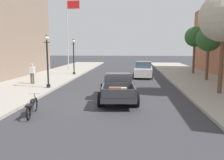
{
  "coord_description": "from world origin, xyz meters",
  "views": [
    {
      "loc": [
        1.1,
        -12.63,
        3.1
      ],
      "look_at": [
        -0.2,
        1.8,
        1.0
      ],
      "focal_mm": 36.42,
      "sensor_mm": 36.0,
      "label": 1
    }
  ],
  "objects_px": {
    "hotrod_truck_gunmetal": "(118,87)",
    "pedestrian_sidewalk_left": "(32,72)",
    "car_background_white": "(143,70)",
    "motorcycle_parked": "(32,106)",
    "street_lamp_far": "(74,54)",
    "flagpole": "(69,26)",
    "street_tree_nearest": "(224,17)",
    "street_tree_second": "(209,39)",
    "street_tree_third": "(195,37)",
    "street_lamp_near": "(47,57)"
  },
  "relations": [
    {
      "from": "car_background_white",
      "to": "street_tree_nearest",
      "type": "xyz_separation_m",
      "value": [
        4.49,
        -8.56,
        4.17
      ]
    },
    {
      "from": "car_background_white",
      "to": "street_lamp_far",
      "type": "relative_size",
      "value": 1.14
    },
    {
      "from": "motorcycle_parked",
      "to": "car_background_white",
      "type": "bearing_deg",
      "value": 67.68
    },
    {
      "from": "motorcycle_parked",
      "to": "street_lamp_near",
      "type": "relative_size",
      "value": 0.54
    },
    {
      "from": "street_lamp_far",
      "to": "street_tree_second",
      "type": "xyz_separation_m",
      "value": [
        13.13,
        -3.17,
        1.39
      ]
    },
    {
      "from": "street_lamp_near",
      "to": "street_tree_third",
      "type": "bearing_deg",
      "value": 38.79
    },
    {
      "from": "street_lamp_far",
      "to": "flagpole",
      "type": "relative_size",
      "value": 0.42
    },
    {
      "from": "hotrod_truck_gunmetal",
      "to": "flagpole",
      "type": "height_order",
      "value": "flagpole"
    },
    {
      "from": "car_background_white",
      "to": "motorcycle_parked",
      "type": "bearing_deg",
      "value": -112.32
    },
    {
      "from": "street_tree_third",
      "to": "street_lamp_far",
      "type": "bearing_deg",
      "value": -170.76
    },
    {
      "from": "street_tree_second",
      "to": "street_lamp_near",
      "type": "bearing_deg",
      "value": -158.11
    },
    {
      "from": "street_tree_third",
      "to": "motorcycle_parked",
      "type": "bearing_deg",
      "value": -124.3
    },
    {
      "from": "street_lamp_far",
      "to": "pedestrian_sidewalk_left",
      "type": "bearing_deg",
      "value": -104.05
    },
    {
      "from": "street_lamp_far",
      "to": "flagpole",
      "type": "distance_m",
      "value": 6.52
    },
    {
      "from": "street_tree_nearest",
      "to": "street_tree_second",
      "type": "xyz_separation_m",
      "value": [
        1.11,
        6.19,
        -1.16
      ]
    },
    {
      "from": "car_background_white",
      "to": "flagpole",
      "type": "height_order",
      "value": "flagpole"
    },
    {
      "from": "pedestrian_sidewalk_left",
      "to": "street_tree_third",
      "type": "bearing_deg",
      "value": 30.77
    },
    {
      "from": "flagpole",
      "to": "street_tree_nearest",
      "type": "xyz_separation_m",
      "value": [
        13.92,
        -14.6,
        -0.83
      ]
    },
    {
      "from": "pedestrian_sidewalk_left",
      "to": "street_tree_nearest",
      "type": "xyz_separation_m",
      "value": [
        13.72,
        -2.58,
        3.85
      ]
    },
    {
      "from": "pedestrian_sidewalk_left",
      "to": "hotrod_truck_gunmetal",
      "type": "bearing_deg",
      "value": -31.41
    },
    {
      "from": "car_background_white",
      "to": "pedestrian_sidewalk_left",
      "type": "height_order",
      "value": "pedestrian_sidewalk_left"
    },
    {
      "from": "street_lamp_far",
      "to": "street_tree_nearest",
      "type": "bearing_deg",
      "value": -37.89
    },
    {
      "from": "car_background_white",
      "to": "street_tree_second",
      "type": "bearing_deg",
      "value": -22.97
    },
    {
      "from": "hotrod_truck_gunmetal",
      "to": "street_lamp_far",
      "type": "distance_m",
      "value": 12.6
    },
    {
      "from": "pedestrian_sidewalk_left",
      "to": "flagpole",
      "type": "xyz_separation_m",
      "value": [
        -0.2,
        12.02,
        4.68
      ]
    },
    {
      "from": "car_background_white",
      "to": "street_lamp_near",
      "type": "relative_size",
      "value": 1.14
    },
    {
      "from": "street_tree_second",
      "to": "street_tree_nearest",
      "type": "bearing_deg",
      "value": -100.16
    },
    {
      "from": "flagpole",
      "to": "street_tree_second",
      "type": "distance_m",
      "value": 17.34
    },
    {
      "from": "pedestrian_sidewalk_left",
      "to": "street_tree_third",
      "type": "height_order",
      "value": "street_tree_third"
    },
    {
      "from": "flagpole",
      "to": "pedestrian_sidewalk_left",
      "type": "bearing_deg",
      "value": -89.04
    },
    {
      "from": "hotrod_truck_gunmetal",
      "to": "street_lamp_far",
      "type": "bearing_deg",
      "value": 116.36
    },
    {
      "from": "hotrod_truck_gunmetal",
      "to": "pedestrian_sidewalk_left",
      "type": "xyz_separation_m",
      "value": [
        -7.24,
        4.42,
        0.33
      ]
    },
    {
      "from": "motorcycle_parked",
      "to": "street_lamp_far",
      "type": "relative_size",
      "value": 0.54
    },
    {
      "from": "street_lamp_far",
      "to": "flagpole",
      "type": "xyz_separation_m",
      "value": [
        -1.9,
        5.24,
        3.39
      ]
    },
    {
      "from": "street_lamp_far",
      "to": "street_tree_nearest",
      "type": "relative_size",
      "value": 0.61
    },
    {
      "from": "street_tree_third",
      "to": "street_tree_nearest",
      "type": "bearing_deg",
      "value": -96.4
    },
    {
      "from": "car_background_white",
      "to": "street_lamp_far",
      "type": "xyz_separation_m",
      "value": [
        -7.53,
        0.79,
        1.62
      ]
    },
    {
      "from": "pedestrian_sidewalk_left",
      "to": "street_lamp_far",
      "type": "distance_m",
      "value": 7.1
    },
    {
      "from": "hotrod_truck_gunmetal",
      "to": "street_tree_second",
      "type": "distance_m",
      "value": 11.45
    },
    {
      "from": "motorcycle_parked",
      "to": "street_lamp_near",
      "type": "bearing_deg",
      "value": 104.33
    },
    {
      "from": "hotrod_truck_gunmetal",
      "to": "street_tree_third",
      "type": "bearing_deg",
      "value": 59.83
    },
    {
      "from": "flagpole",
      "to": "street_tree_second",
      "type": "relative_size",
      "value": 1.92
    },
    {
      "from": "motorcycle_parked",
      "to": "car_background_white",
      "type": "relative_size",
      "value": 0.47
    },
    {
      "from": "car_background_white",
      "to": "street_lamp_far",
      "type": "height_order",
      "value": "street_lamp_far"
    },
    {
      "from": "street_tree_second",
      "to": "flagpole",
      "type": "bearing_deg",
      "value": 150.78
    },
    {
      "from": "street_lamp_far",
      "to": "street_tree_second",
      "type": "bearing_deg",
      "value": -13.56
    },
    {
      "from": "hotrod_truck_gunmetal",
      "to": "street_tree_nearest",
      "type": "relative_size",
      "value": 0.79
    },
    {
      "from": "street_tree_nearest",
      "to": "car_background_white",
      "type": "bearing_deg",
      "value": 117.67
    },
    {
      "from": "hotrod_truck_gunmetal",
      "to": "street_lamp_far",
      "type": "relative_size",
      "value": 1.31
    },
    {
      "from": "motorcycle_parked",
      "to": "street_lamp_near",
      "type": "distance_m",
      "value": 6.79
    }
  ]
}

